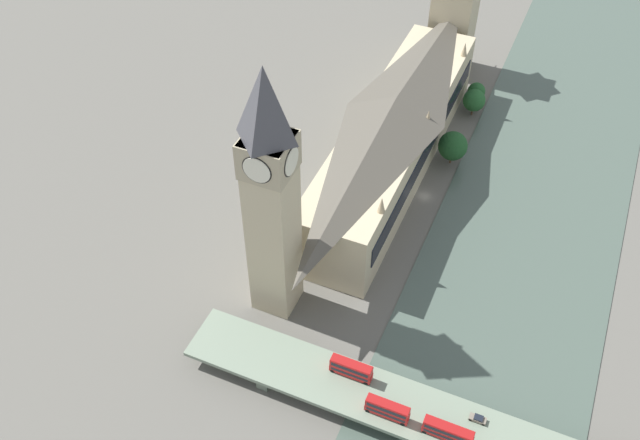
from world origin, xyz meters
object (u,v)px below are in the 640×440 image
Objects in this scene: clock_tower at (271,194)px; double_decker_bus_mid at (448,431)px; victoria_tower at (455,10)px; double_decker_bus_rear at (387,409)px; parliament_hall at (393,135)px; road_bridge at (464,431)px; double_decker_bus_lead at (351,368)px; car_northbound_mid at (478,419)px.

double_decker_bus_mid is (-54.93, 24.59, -32.19)m from clock_tower.
double_decker_bus_rear is (-30.04, 155.46, -16.46)m from victoria_tower.
clock_tower is 1.42× the size of victoria_tower.
clock_tower reaches higher than double_decker_bus_mid.
parliament_hall reaches higher than road_bridge.
clock_tower is at bearing -31.96° from double_decker_bus_lead.
car_northbound_mid is (-60.33, 17.64, -34.04)m from clock_tower.
double_decker_bus_rear is at bearing 108.62° from parliament_hall.
double_decker_bus_mid is at bearing 106.00° from victoria_tower.
victoria_tower is (-10.39, -130.75, -15.60)m from clock_tower.
parliament_hall is 10.33× the size of double_decker_bus_lead.
parliament_hall is at bearing -99.22° from clock_tower.
clock_tower reaches higher than road_bridge.
double_decker_bus_mid is at bearing 155.89° from clock_tower.
victoria_tower is at bearing -94.54° from clock_tower.
double_decker_bus_rear is at bearing 100.94° from victoria_tower.
double_decker_bus_mid is at bearing -179.54° from double_decker_bus_rear.
double_decker_bus_mid is 1.12× the size of double_decker_bus_rear.
victoria_tower is 13.30× the size of car_northbound_mid.
double_decker_bus_rear is at bearing 0.46° from double_decker_bus_mid.
double_decker_bus_lead is 1.01× the size of double_decker_bus_rear.
victoria_tower is 4.52× the size of double_decker_bus_mid.
clock_tower is at bearing 80.78° from parliament_hall.
road_bridge is 29.82m from double_decker_bus_lead.
double_decker_bus_lead is 2.66× the size of car_northbound_mid.
road_bridge is (-58.11, 21.01, -35.80)m from clock_tower.
victoria_tower is 5.01× the size of double_decker_bus_lead.
parliament_hall is 27.43× the size of car_northbound_mid.
road_bridge is at bearing 160.12° from clock_tower.
parliament_hall is at bearing -77.48° from double_decker_bus_lead.
double_decker_bus_rear is at bearing 19.54° from car_northbound_mid.
parliament_hall is at bearing -63.41° from double_decker_bus_mid.
parliament_hall reaches higher than double_decker_bus_mid.
clock_tower is 132.09m from victoria_tower.
car_northbound_mid is at bearing -179.52° from double_decker_bus_lead.
car_northbound_mid is at bearing -123.35° from road_bridge.
victoria_tower reaches higher than parliament_hall.
double_decker_bus_lead is at bearing -14.29° from double_decker_bus_mid.
clock_tower is 71.49m from car_northbound_mid.
clock_tower reaches higher than parliament_hall.
parliament_hall is 99.61m from double_decker_bus_mid.
victoria_tower is at bearing -74.00° from double_decker_bus_mid.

